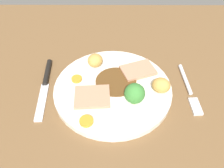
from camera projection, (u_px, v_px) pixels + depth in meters
The scene contains 12 objects.
dining_table at pixel (112, 100), 55.07cm from camera, with size 120.00×84.00×3.60cm, color brown.
dinner_plate at pixel (112, 89), 54.00cm from camera, with size 26.25×26.25×1.40cm, color silver.
gravy_pool at pixel (115, 81), 54.58cm from camera, with size 9.33×9.33×0.30cm, color #563819.
meat_slice_main at pixel (137, 70), 56.87cm from camera, with size 7.61×5.43×0.80cm, color tan.
meat_slice_under at pixel (91, 97), 50.97cm from camera, with size 7.47×6.14×0.80cm, color tan.
roast_potato_left at pixel (94, 60), 57.73cm from camera, with size 3.85×3.64×3.00cm, color #BC8C42.
roast_potato_right at pixel (160, 85), 51.65cm from camera, with size 3.99×3.39×3.38cm, color #BC8C42.
carrot_coin_front at pixel (85, 121), 46.64cm from camera, with size 2.77×2.77×0.63cm, color orange.
carrot_coin_back at pixel (76, 79), 54.93cm from camera, with size 2.40×2.40×0.61cm, color orange.
broccoli_floret at pixel (133, 94), 48.54cm from camera, with size 4.28×4.28×4.86cm.
fork at pixel (188, 90), 54.38cm from camera, with size 2.34×15.31×0.90cm.
knife at pixel (44, 82), 55.89cm from camera, with size 2.50×18.55×1.20cm.
Camera 1 is at (-0.25, 36.09, 43.55)cm, focal length 38.55 mm.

